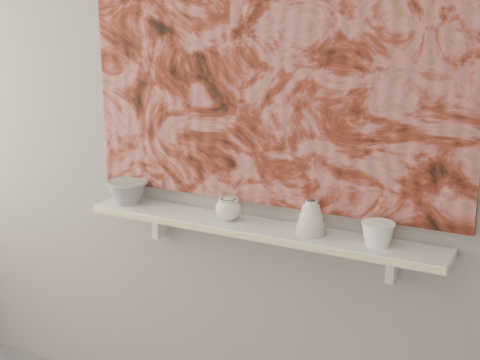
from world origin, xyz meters
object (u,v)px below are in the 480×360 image
Objects in this scene: painting at (269,57)px; bowl_grey at (127,192)px; shelf at (258,229)px; bell_vessel at (311,217)px; bowl_white at (378,234)px; cup_cream at (229,209)px.

painting reaches higher than bowl_grey.
shelf is 11.24× the size of bell_vessel.
bowl_grey reaches higher than bowl_white.
painting reaches higher than bell_vessel.
bowl_grey is at bearing -172.30° from painting.
bell_vessel is at bearing -21.16° from painting.
cup_cream is 0.79× the size of bell_vessel.
bowl_white is (0.58, 0.00, -0.00)m from cup_cream.
shelf is 14.22× the size of cup_cream.
painting is 0.58m from cup_cream.
shelf is 0.45m from bowl_white.
bowl_grey is (-0.60, -0.08, -0.56)m from painting.
bell_vessel is (0.33, 0.00, 0.02)m from cup_cream.
bell_vessel is at bearing 0.00° from bowl_grey.
bowl_white is (0.24, 0.00, -0.02)m from bell_vessel.
cup_cream is 0.58m from bowl_white.
cup_cream is 0.33m from bell_vessel.
shelf is 8.20× the size of bowl_grey.
painting is at bearing 32.92° from cup_cream.
painting is 0.82m from bowl_grey.
painting reaches higher than shelf.
painting is 8.79× the size of bowl_grey.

